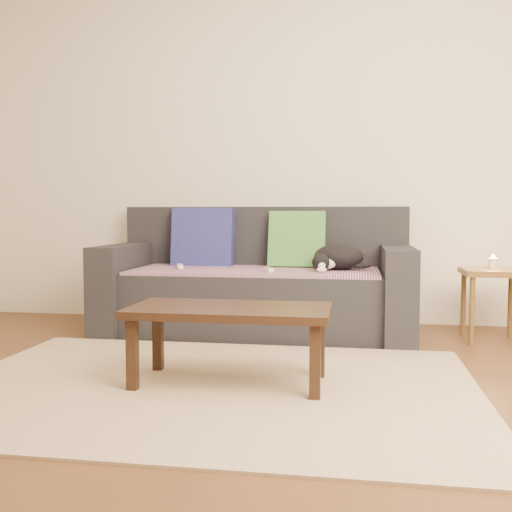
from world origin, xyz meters
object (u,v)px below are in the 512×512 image
(wii_remote_a, at_px, (180,267))
(side_table, at_px, (492,282))
(sofa, at_px, (258,287))
(wii_remote_b, at_px, (269,270))
(coffee_table, at_px, (230,317))
(cat, at_px, (337,258))

(wii_remote_a, bearing_deg, side_table, -109.86)
(sofa, distance_m, wii_remote_a, 0.56)
(wii_remote_b, distance_m, side_table, 1.43)
(wii_remote_a, distance_m, side_table, 2.06)
(coffee_table, bearing_deg, wii_remote_b, 88.22)
(wii_remote_a, distance_m, coffee_table, 1.36)
(wii_remote_a, relative_size, side_table, 0.32)
(side_table, bearing_deg, cat, 176.38)
(cat, relative_size, coffee_table, 0.44)
(sofa, distance_m, side_table, 1.55)
(coffee_table, bearing_deg, sofa, 93.67)
(sofa, bearing_deg, wii_remote_a, -163.43)
(sofa, relative_size, wii_remote_a, 14.00)
(cat, bearing_deg, wii_remote_a, 168.31)
(coffee_table, bearing_deg, side_table, 40.54)
(side_table, relative_size, coffee_table, 0.49)
(cat, distance_m, wii_remote_b, 0.49)
(cat, relative_size, wii_remote_b, 2.75)
(cat, height_order, coffee_table, cat)
(wii_remote_a, xyz_separation_m, side_table, (2.05, 0.03, -0.07))
(sofa, height_order, coffee_table, sofa)
(wii_remote_b, bearing_deg, coffee_table, 157.38)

